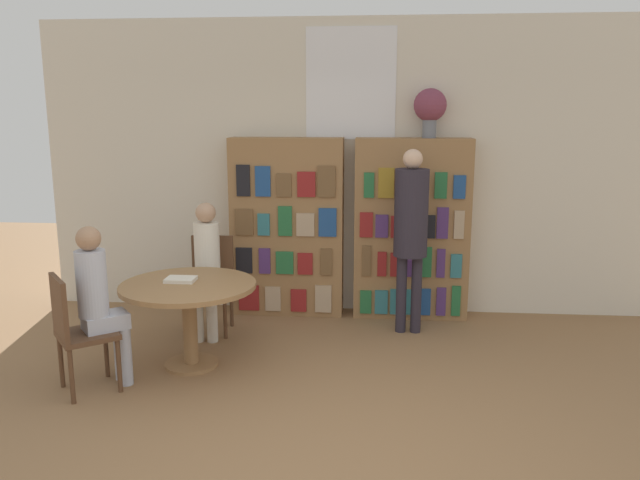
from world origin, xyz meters
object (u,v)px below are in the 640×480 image
at_px(reading_table, 189,299).
at_px(bookshelf_right, 411,229).
at_px(chair_near_camera, 76,328).
at_px(flower_vase, 430,107).
at_px(seated_reader_right, 100,299).
at_px(seated_reader_left, 206,263).
at_px(bookshelf_left, 287,227).
at_px(librarian_standing, 411,222).
at_px(chair_left_side, 211,278).

bearing_deg(reading_table, bookshelf_right, 38.40).
height_order(reading_table, chair_near_camera, chair_near_camera).
bearing_deg(flower_vase, seated_reader_right, -143.00).
bearing_deg(reading_table, seated_reader_left, 93.09).
bearing_deg(chair_near_camera, bookshelf_left, 108.53).
distance_m(bookshelf_left, seated_reader_right, 2.26).
bearing_deg(flower_vase, seated_reader_left, -159.05).
height_order(bookshelf_left, flower_vase, flower_vase).
bearing_deg(librarian_standing, reading_table, -151.84).
xyz_separation_m(bookshelf_left, flower_vase, (1.41, 0.00, 1.21)).
bearing_deg(seated_reader_left, flower_vase, -162.14).
xyz_separation_m(bookshelf_left, librarian_standing, (1.23, -0.50, 0.17)).
relative_size(reading_table, chair_left_side, 1.21).
bearing_deg(chair_left_side, chair_near_camera, 63.00).
bearing_deg(seated_reader_right, librarian_standing, 81.81).
height_order(chair_left_side, seated_reader_left, seated_reader_left).
height_order(bookshelf_right, reading_table, bookshelf_right).
distance_m(chair_near_camera, chair_left_side, 1.58).
distance_m(bookshelf_left, reading_table, 1.64).
xyz_separation_m(bookshelf_right, seated_reader_right, (-2.42, -1.93, -0.21)).
height_order(bookshelf_right, seated_reader_right, bookshelf_right).
bearing_deg(bookshelf_right, seated_reader_left, -157.73).
distance_m(flower_vase, seated_reader_left, 2.62).
height_order(chair_near_camera, seated_reader_right, seated_reader_right).
bearing_deg(chair_left_side, seated_reader_left, 90.00).
relative_size(bookshelf_right, flower_vase, 3.82).
bearing_deg(seated_reader_left, chair_left_side, -90.00).
bearing_deg(bookshelf_left, flower_vase, 0.19).
xyz_separation_m(bookshelf_left, chair_near_camera, (-1.30, -2.05, -0.40)).
distance_m(bookshelf_left, chair_left_side, 0.97).
xyz_separation_m(reading_table, librarian_standing, (1.84, 0.99, 0.50)).
relative_size(chair_near_camera, seated_reader_right, 0.72).
height_order(reading_table, seated_reader_right, seated_reader_right).
height_order(bookshelf_right, librarian_standing, bookshelf_right).
distance_m(flower_vase, chair_left_side, 2.69).
xyz_separation_m(chair_left_side, seated_reader_right, (-0.50, -1.33, 0.19)).
bearing_deg(bookshelf_right, bookshelf_left, -180.00).
bearing_deg(bookshelf_right, librarian_standing, -94.02).
bearing_deg(librarian_standing, seated_reader_right, -149.10).
bearing_deg(bookshelf_right, chair_near_camera, -141.41).
distance_m(bookshelf_right, seated_reader_right, 3.10).
bearing_deg(bookshelf_right, chair_left_side, -162.70).
xyz_separation_m(bookshelf_right, chair_left_side, (-1.92, -0.60, -0.40)).
height_order(seated_reader_left, seated_reader_right, seated_reader_left).
height_order(chair_near_camera, chair_left_side, same).
relative_size(chair_left_side, seated_reader_left, 0.72).
bearing_deg(librarian_standing, bookshelf_right, 85.98).
bearing_deg(chair_near_camera, seated_reader_right, 90.00).
xyz_separation_m(bookshelf_left, seated_reader_left, (-0.65, -0.78, -0.20)).
relative_size(reading_table, seated_reader_left, 0.87).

